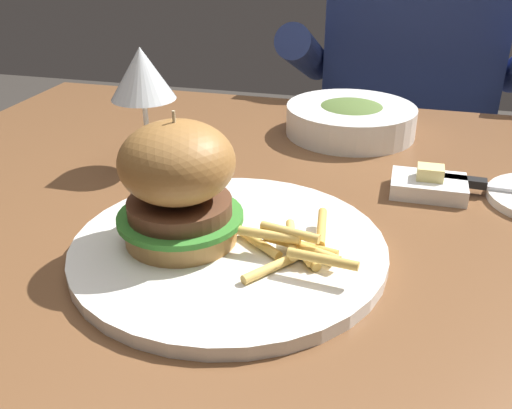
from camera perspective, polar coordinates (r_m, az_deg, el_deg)
name	(u,v)px	position (r m, az deg, el deg)	size (l,w,h in m)	color
dining_table	(310,272)	(0.72, 5.41, -6.74)	(1.18, 0.85, 0.74)	brown
main_plate	(229,248)	(0.57, -2.71, -4.39)	(0.31, 0.31, 0.01)	white
burger_sandwich	(178,183)	(0.55, -7.79, 2.12)	(0.13, 0.13, 0.13)	#B78447
fries_pile	(294,245)	(0.54, 3.84, -4.04)	(0.13, 0.13, 0.03)	#EABC5B
wine_glass	(142,78)	(0.76, -11.31, 12.28)	(0.08, 0.08, 0.16)	silver
table_knife	(505,187)	(0.75, 23.64, 1.58)	(0.20, 0.03, 0.01)	silver
butter_dish	(429,185)	(0.73, 16.87, 1.89)	(0.09, 0.06, 0.04)	white
soup_bowl	(351,119)	(0.90, 9.44, 8.46)	(0.20, 0.20, 0.05)	white
diner_person	(401,147)	(1.38, 14.33, 5.63)	(0.51, 0.36, 1.18)	#282833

